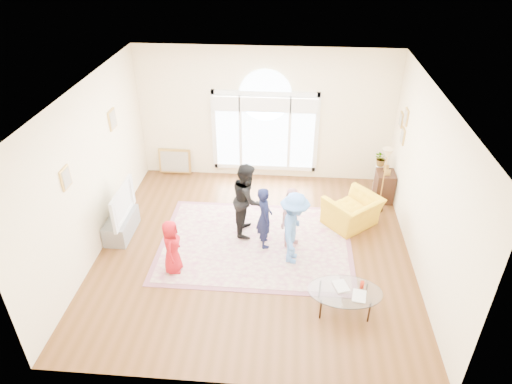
# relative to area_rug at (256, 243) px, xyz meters

# --- Properties ---
(ground) EXTENTS (6.00, 6.00, 0.00)m
(ground) POSITION_rel_area_rug_xyz_m (-0.01, -0.20, -0.01)
(ground) COLOR #593617
(ground) RESTS_ON ground
(room_shell) EXTENTS (6.00, 6.00, 6.00)m
(room_shell) POSITION_rel_area_rug_xyz_m (0.00, 2.63, 1.56)
(room_shell) COLOR #FEEEC4
(room_shell) RESTS_ON ground
(area_rug) EXTENTS (3.60, 2.60, 0.02)m
(area_rug) POSITION_rel_area_rug_xyz_m (0.00, 0.00, 0.00)
(area_rug) COLOR #C2BA96
(area_rug) RESTS_ON ground
(rug_border) EXTENTS (3.80, 2.80, 0.01)m
(rug_border) POSITION_rel_area_rug_xyz_m (0.00, 0.00, -0.00)
(rug_border) COLOR #895160
(rug_border) RESTS_ON ground
(tv_console) EXTENTS (0.45, 1.00, 0.42)m
(tv_console) POSITION_rel_area_rug_xyz_m (-2.76, 0.10, 0.20)
(tv_console) COLOR gray
(tv_console) RESTS_ON ground
(television) EXTENTS (0.18, 1.17, 0.68)m
(television) POSITION_rel_area_rug_xyz_m (-2.75, 0.10, 0.75)
(television) COLOR black
(television) RESTS_ON tv_console
(coffee_table) EXTENTS (1.22, 0.79, 0.54)m
(coffee_table) POSITION_rel_area_rug_xyz_m (1.59, -1.66, 0.39)
(coffee_table) COLOR silver
(coffee_table) RESTS_ON ground
(armchair) EXTENTS (1.36, 1.35, 0.67)m
(armchair) POSITION_rel_area_rug_xyz_m (1.95, 0.81, 0.32)
(armchair) COLOR yellow
(armchair) RESTS_ON ground
(side_cabinet) EXTENTS (0.40, 0.50, 0.70)m
(side_cabinet) POSITION_rel_area_rug_xyz_m (2.77, 1.88, 0.34)
(side_cabinet) COLOR black
(side_cabinet) RESTS_ON ground
(floor_lamp) EXTENTS (0.26, 0.26, 1.51)m
(floor_lamp) POSITION_rel_area_rug_xyz_m (2.62, 1.42, 1.27)
(floor_lamp) COLOR black
(floor_lamp) RESTS_ON ground
(plant_pedestal) EXTENTS (0.20, 0.20, 0.70)m
(plant_pedestal) POSITION_rel_area_rug_xyz_m (2.69, 2.23, 0.34)
(plant_pedestal) COLOR white
(plant_pedestal) RESTS_ON ground
(potted_plant) EXTENTS (0.40, 0.37, 0.37)m
(potted_plant) POSITION_rel_area_rug_xyz_m (2.69, 2.23, 0.88)
(potted_plant) COLOR #33722D
(potted_plant) RESTS_ON plant_pedestal
(leaning_picture) EXTENTS (0.80, 0.14, 0.62)m
(leaning_picture) POSITION_rel_area_rug_xyz_m (-2.25, 2.70, -0.01)
(leaning_picture) COLOR tan
(leaning_picture) RESTS_ON ground
(child_red) EXTENTS (0.36, 0.53, 1.06)m
(child_red) POSITION_rel_area_rug_xyz_m (-1.43, -0.92, 0.54)
(child_red) COLOR #B3121B
(child_red) RESTS_ON area_rug
(child_navy) EXTENTS (0.42, 0.53, 1.29)m
(child_navy) POSITION_rel_area_rug_xyz_m (0.17, -0.03, 0.65)
(child_navy) COLOR #111634
(child_navy) RESTS_ON area_rug
(child_black) EXTENTS (0.59, 0.76, 1.54)m
(child_black) POSITION_rel_area_rug_xyz_m (-0.20, 0.40, 0.78)
(child_black) COLOR black
(child_black) RESTS_ON area_rug
(child_pink) EXTENTS (0.57, 0.82, 1.29)m
(child_pink) POSITION_rel_area_rug_xyz_m (0.67, 0.01, 0.65)
(child_pink) COLOR #F2AEB2
(child_pink) RESTS_ON area_rug
(child_blue) EXTENTS (0.63, 0.98, 1.44)m
(child_blue) POSITION_rel_area_rug_xyz_m (0.74, -0.45, 0.73)
(child_blue) COLOR #4D81D5
(child_blue) RESTS_ON area_rug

